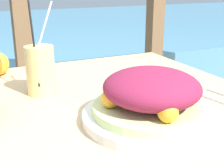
{
  "coord_description": "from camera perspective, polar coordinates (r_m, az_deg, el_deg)",
  "views": [
    {
      "loc": [
        -0.23,
        -0.69,
        1.04
      ],
      "look_at": [
        0.07,
        -0.07,
        0.81
      ],
      "focal_mm": 50.0,
      "sensor_mm": 36.0,
      "label": 1
    }
  ],
  "objects": [
    {
      "name": "patio_table",
      "position": [
        0.83,
        -6.34,
        -10.78
      ],
      "size": [
        0.94,
        0.79,
        0.75
      ],
      "color": "tan",
      "rests_on": "ground_plane"
    },
    {
      "name": "drink_glass",
      "position": [
        0.84,
        -12.98,
        2.54
      ],
      "size": [
        0.08,
        0.08,
        0.24
      ],
      "color": "#DBCC7F",
      "rests_on": "patio_table"
    },
    {
      "name": "railing_fence",
      "position": [
        1.43,
        -16.02,
        7.46
      ],
      "size": [
        2.8,
        0.08,
        1.15
      ],
      "color": "brown",
      "rests_on": "ground_plane"
    },
    {
      "name": "salad_plate",
      "position": [
        0.66,
        7.19,
        -2.85
      ],
      "size": [
        0.29,
        0.29,
        0.12
      ],
      "color": "silver",
      "rests_on": "patio_table"
    }
  ]
}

